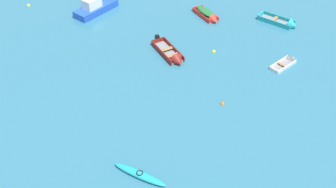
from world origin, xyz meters
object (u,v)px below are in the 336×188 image
mooring_buoy_near_foreground (222,104)px  rowboat_red_near_left (209,15)px  kayak_turquoise_far_right (140,174)px  rowboat_turquoise_midfield_right (285,24)px  motor_launch_blue_near_camera (99,6)px  rowboat_white_far_back (288,61)px  mooring_buoy_far_field (214,52)px  mooring_buoy_central (29,6)px  rowboat_maroon_foreground_center (173,57)px

mooring_buoy_near_foreground → rowboat_red_near_left: bearing=102.1°
kayak_turquoise_far_right → rowboat_turquoise_midfield_right: 22.25m
kayak_turquoise_far_right → motor_launch_blue_near_camera: 21.74m
kayak_turquoise_far_right → rowboat_turquoise_midfield_right: (8.95, 20.37, 0.04)m
rowboat_white_far_back → rowboat_turquoise_midfield_right: rowboat_turquoise_midfield_right is taller
kayak_turquoise_far_right → mooring_buoy_far_field: size_ratio=10.83×
rowboat_red_near_left → mooring_buoy_central: rowboat_red_near_left is taller
kayak_turquoise_far_right → rowboat_white_far_back: bearing=57.2°
kayak_turquoise_far_right → rowboat_red_near_left: size_ratio=1.10×
motor_launch_blue_near_camera → rowboat_turquoise_midfield_right: motor_launch_blue_near_camera is taller
rowboat_red_near_left → rowboat_turquoise_midfield_right: size_ratio=0.82×
kayak_turquoise_far_right → motor_launch_blue_near_camera: bearing=116.1°
motor_launch_blue_near_camera → rowboat_maroon_foreground_center: (9.06, -6.85, -0.33)m
mooring_buoy_near_foreground → mooring_buoy_far_field: 6.92m
rowboat_maroon_foreground_center → mooring_buoy_far_field: rowboat_maroon_foreground_center is taller
rowboat_red_near_left → mooring_buoy_central: 18.76m
motor_launch_blue_near_camera → rowboat_maroon_foreground_center: 11.37m
motor_launch_blue_near_camera → mooring_buoy_central: bearing=-176.0°
kayak_turquoise_far_right → rowboat_maroon_foreground_center: size_ratio=0.91×
rowboat_maroon_foreground_center → mooring_buoy_central: 17.82m
motor_launch_blue_near_camera → mooring_buoy_near_foreground: size_ratio=17.41×
rowboat_white_far_back → rowboat_maroon_foreground_center: 9.75m
rowboat_turquoise_midfield_right → mooring_buoy_central: bearing=-177.0°
rowboat_maroon_foreground_center → mooring_buoy_far_field: size_ratio=11.93×
mooring_buoy_far_field → rowboat_white_far_back: bearing=-2.6°
mooring_buoy_near_foreground → mooring_buoy_far_field: bearing=102.2°
mooring_buoy_near_foreground → mooring_buoy_far_field: size_ratio=0.93×
mooring_buoy_far_field → mooring_buoy_central: bearing=167.2°
kayak_turquoise_far_right → rowboat_maroon_foreground_center: bearing=92.3°
rowboat_white_far_back → rowboat_red_near_left: (-7.58, 6.07, 0.18)m
motor_launch_blue_near_camera → rowboat_turquoise_midfield_right: (18.52, 0.85, -0.33)m
rowboat_red_near_left → rowboat_maroon_foreground_center: size_ratio=0.82×
rowboat_red_near_left → mooring_buoy_far_field: rowboat_red_near_left is taller
rowboat_white_far_back → mooring_buoy_central: size_ratio=7.69×
rowboat_red_near_left → rowboat_turquoise_midfield_right: bearing=1.1°
rowboat_turquoise_midfield_right → mooring_buoy_far_field: bearing=-136.2°
mooring_buoy_near_foreground → mooring_buoy_central: mooring_buoy_central is taller
rowboat_red_near_left → mooring_buoy_far_field: size_ratio=9.83×
rowboat_white_far_back → motor_launch_blue_near_camera: 19.45m
mooring_buoy_central → mooring_buoy_far_field: bearing=-12.8°
rowboat_red_near_left → motor_launch_blue_near_camera: 11.14m
motor_launch_blue_near_camera → mooring_buoy_central: size_ratio=15.00×
rowboat_red_near_left → mooring_buoy_near_foreground: (2.69, -12.54, -0.31)m
mooring_buoy_near_foreground → mooring_buoy_central: (-21.40, 11.30, 0.00)m
mooring_buoy_near_foreground → rowboat_white_far_back: bearing=52.9°
kayak_turquoise_far_right → rowboat_maroon_foreground_center: 12.68m
rowboat_red_near_left → kayak_turquoise_far_right: bearing=-94.4°
rowboat_red_near_left → rowboat_white_far_back: bearing=-38.7°
motor_launch_blue_near_camera → rowboat_red_near_left: bearing=3.7°
motor_launch_blue_near_camera → rowboat_maroon_foreground_center: size_ratio=1.35×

